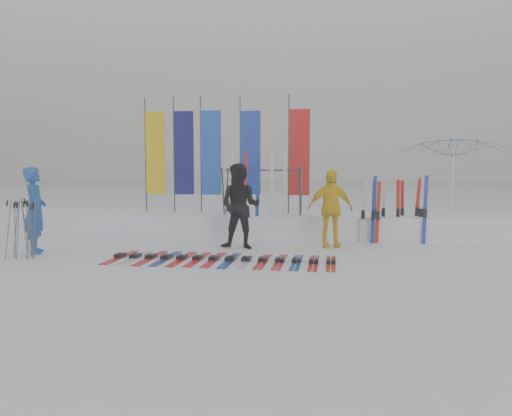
% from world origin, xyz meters
% --- Properties ---
extents(ground, '(120.00, 120.00, 0.00)m').
position_xyz_m(ground, '(0.00, 0.00, 0.00)').
color(ground, white).
rests_on(ground, ground).
extents(snow_bank, '(14.00, 1.60, 0.60)m').
position_xyz_m(snow_bank, '(0.00, 4.60, 0.30)').
color(snow_bank, white).
rests_on(snow_bank, ground).
extents(person_blue, '(0.71, 0.81, 1.86)m').
position_xyz_m(person_blue, '(-4.54, 1.10, 0.93)').
color(person_blue, '#1D4DAA').
rests_on(person_blue, ground).
extents(person_black, '(1.00, 0.82, 1.94)m').
position_xyz_m(person_black, '(-0.28, 2.35, 0.97)').
color(person_black, black).
rests_on(person_black, ground).
extents(person_yellow, '(1.13, 0.68, 1.80)m').
position_xyz_m(person_yellow, '(1.74, 2.92, 0.90)').
color(person_yellow, yellow).
rests_on(person_yellow, ground).
extents(tent_canopy, '(3.09, 3.15, 2.81)m').
position_xyz_m(tent_canopy, '(5.19, 6.24, 1.41)').
color(tent_canopy, white).
rests_on(tent_canopy, ground).
extents(ski_row, '(4.47, 1.69, 0.07)m').
position_xyz_m(ski_row, '(-0.38, 0.86, 0.03)').
color(ski_row, red).
rests_on(ski_row, ground).
extents(pole_cluster, '(0.61, 0.38, 1.24)m').
position_xyz_m(pole_cluster, '(-4.42, 0.50, 0.59)').
color(pole_cluster, '#595B60').
rests_on(pole_cluster, ground).
extents(feather_flags, '(4.63, 0.30, 3.20)m').
position_xyz_m(feather_flags, '(-1.34, 4.74, 2.24)').
color(feather_flags, '#383A3F').
rests_on(feather_flags, ground).
extents(ski_rack, '(2.04, 0.80, 1.23)m').
position_xyz_m(ski_rack, '(-0.03, 4.20, 1.38)').
color(ski_rack, '#383A3F').
rests_on(ski_rack, ground).
extents(upright_skis, '(1.59, 1.10, 1.66)m').
position_xyz_m(upright_skis, '(3.38, 4.11, 0.79)').
color(upright_skis, red).
rests_on(upright_skis, ground).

